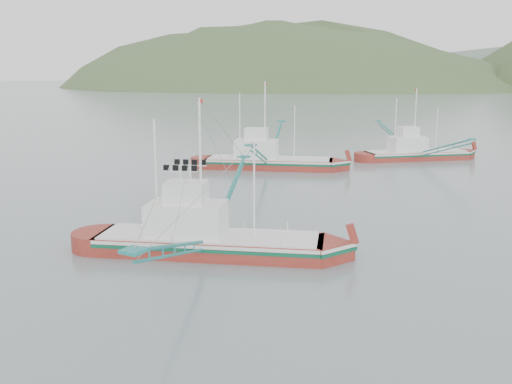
% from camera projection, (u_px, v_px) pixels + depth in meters
% --- Properties ---
extents(ground, '(1200.00, 1200.00, 0.00)m').
position_uv_depth(ground, '(210.00, 260.00, 35.09)').
color(ground, slate).
rests_on(ground, ground).
extents(main_boat, '(14.91, 25.31, 10.61)m').
position_uv_depth(main_boat, '(207.00, 221.00, 36.01)').
color(main_boat, maroon).
rests_on(main_boat, ground).
extents(bg_boat_far, '(19.74, 21.31, 10.02)m').
position_uv_depth(bg_boat_far, '(416.00, 143.00, 75.06)').
color(bg_boat_far, maroon).
rests_on(bg_boat_far, ground).
extents(bg_boat_left, '(15.60, 26.47, 11.09)m').
position_uv_depth(bg_boat_left, '(268.00, 151.00, 68.03)').
color(bg_boat_left, maroon).
rests_on(bg_boat_left, ground).
extents(headland_left, '(448.00, 308.00, 210.00)m').
position_uv_depth(headland_left, '(271.00, 87.00, 428.67)').
color(headland_left, '#3C542B').
rests_on(headland_left, ground).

